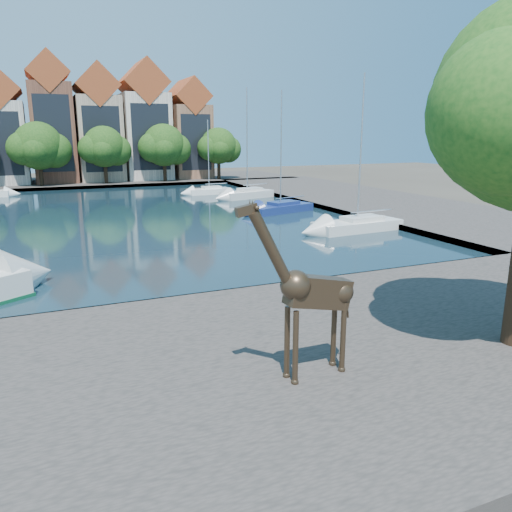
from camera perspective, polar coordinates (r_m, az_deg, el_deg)
The scene contains 18 objects.
ground at distance 21.59m, azimuth -5.62°, elevation -5.32°, with size 160.00×160.00×0.00m, color #38332B.
water_basin at distance 44.46m, azimuth -15.10°, elevation 4.30°, with size 38.00×50.00×0.08m, color black.
near_quay at distance 15.46m, azimuth 2.47°, elevation -12.34°, with size 50.00×14.00×0.50m, color #433D3A.
far_quay at distance 76.03m, azimuth -18.71°, elevation 8.01°, with size 60.00×16.00×0.50m, color #433D3A.
right_quay at distance 53.86m, azimuth 12.33°, elevation 6.29°, with size 14.00×52.00×0.50m, color #433D3A.
townhouse_center at distance 75.50m, azimuth -22.30°, elevation 13.87°, with size 5.44×9.18×16.93m.
townhouse_east_inner at distance 75.90m, azimuth -17.61°, elevation 13.76°, with size 5.94×9.18×15.79m.
townhouse_east_mid at distance 76.86m, azimuth -12.67°, elevation 14.33°, with size 6.43×9.18×16.65m.
townhouse_east_end at distance 78.35m, azimuth -7.82°, elevation 13.79°, with size 5.44×9.18×14.43m.
far_tree_mid_west at distance 70.00m, azimuth -23.53°, elevation 11.31°, with size 7.80×6.00×8.00m.
far_tree_mid_east at distance 70.47m, azimuth -16.89°, elevation 11.72°, with size 7.02×5.40×7.52m.
far_tree_east at distance 71.84m, azimuth -10.41°, elevation 12.20°, with size 7.54×5.80×7.84m.
far_tree_far_east at distance 74.05m, azimuth -4.24°, elevation 12.30°, with size 6.76×5.20×7.36m.
giraffe_statue at distance 13.45m, azimuth 6.18°, elevation -4.16°, with size 3.47×0.72×4.95m.
sailboat_right_a at distance 37.41m, azimuth 11.51°, elevation 3.71°, with size 6.89×2.84×11.01m.
sailboat_right_b at distance 45.46m, azimuth 2.81°, elevation 5.69°, with size 6.67×3.91×10.60m.
sailboat_right_c at distance 55.43m, azimuth -1.00°, elevation 7.28°, with size 6.34×3.69×11.68m.
sailboat_right_d at distance 59.34m, azimuth -5.37°, elevation 7.54°, with size 4.96×1.90×8.46m.
Camera 1 is at (-6.05, -19.48, 7.08)m, focal length 35.00 mm.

